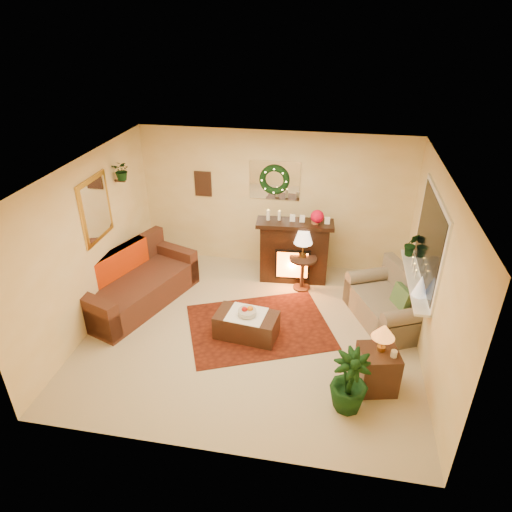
% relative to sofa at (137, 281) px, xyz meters
% --- Properties ---
extents(floor, '(5.00, 5.00, 0.00)m').
position_rel_sofa_xyz_m(floor, '(2.04, -0.43, -0.43)').
color(floor, beige).
rests_on(floor, ground).
extents(ceiling, '(5.00, 5.00, 0.00)m').
position_rel_sofa_xyz_m(ceiling, '(2.04, -0.43, 2.17)').
color(ceiling, white).
rests_on(ceiling, ground).
extents(wall_back, '(5.00, 5.00, 0.00)m').
position_rel_sofa_xyz_m(wall_back, '(2.04, 1.82, 0.87)').
color(wall_back, '#EFD88C').
rests_on(wall_back, ground).
extents(wall_front, '(5.00, 5.00, 0.00)m').
position_rel_sofa_xyz_m(wall_front, '(2.04, -2.68, 0.87)').
color(wall_front, '#EFD88C').
rests_on(wall_front, ground).
extents(wall_left, '(4.50, 4.50, 0.00)m').
position_rel_sofa_xyz_m(wall_left, '(-0.46, -0.43, 0.87)').
color(wall_left, '#EFD88C').
rests_on(wall_left, ground).
extents(wall_right, '(4.50, 4.50, 0.00)m').
position_rel_sofa_xyz_m(wall_right, '(4.54, -0.43, 0.87)').
color(wall_right, '#EFD88C').
rests_on(wall_right, ground).
extents(area_rug, '(2.61, 2.32, 0.01)m').
position_rel_sofa_xyz_m(area_rug, '(2.13, -0.30, -0.42)').
color(area_rug, '#601A11').
rests_on(area_rug, floor).
extents(sofa, '(1.62, 2.33, 0.92)m').
position_rel_sofa_xyz_m(sofa, '(0.00, 0.00, 0.00)').
color(sofa, brown).
rests_on(sofa, floor).
extents(red_throw, '(0.75, 1.22, 0.02)m').
position_rel_sofa_xyz_m(red_throw, '(-0.07, 0.11, 0.03)').
color(red_throw, red).
rests_on(red_throw, sofa).
extents(fireplace, '(1.22, 0.47, 1.10)m').
position_rel_sofa_xyz_m(fireplace, '(2.50, 1.25, 0.12)').
color(fireplace, black).
rests_on(fireplace, floor).
extents(poinsettia, '(0.23, 0.23, 0.23)m').
position_rel_sofa_xyz_m(poinsettia, '(2.87, 1.23, 0.87)').
color(poinsettia, red).
rests_on(poinsettia, fireplace).
extents(mantel_candle_a, '(0.07, 0.07, 0.20)m').
position_rel_sofa_xyz_m(mantel_candle_a, '(2.02, 1.23, 0.83)').
color(mantel_candle_a, silver).
rests_on(mantel_candle_a, fireplace).
extents(mantel_candle_b, '(0.06, 0.06, 0.17)m').
position_rel_sofa_xyz_m(mantel_candle_b, '(2.21, 1.24, 0.83)').
color(mantel_candle_b, '#FFF2C6').
rests_on(mantel_candle_b, fireplace).
extents(mantel_mirror, '(0.92, 0.02, 0.72)m').
position_rel_sofa_xyz_m(mantel_mirror, '(2.04, 1.80, 1.27)').
color(mantel_mirror, white).
rests_on(mantel_mirror, wall_back).
extents(wreath, '(0.55, 0.11, 0.55)m').
position_rel_sofa_xyz_m(wreath, '(2.04, 1.76, 1.29)').
color(wreath, '#194719').
rests_on(wreath, wall_back).
extents(wall_art, '(0.32, 0.03, 0.48)m').
position_rel_sofa_xyz_m(wall_art, '(0.69, 1.80, 1.12)').
color(wall_art, '#381E11').
rests_on(wall_art, wall_back).
extents(gold_mirror, '(0.03, 0.84, 1.00)m').
position_rel_sofa_xyz_m(gold_mirror, '(-0.44, -0.13, 1.32)').
color(gold_mirror, gold).
rests_on(gold_mirror, wall_left).
extents(hanging_plant, '(0.33, 0.28, 0.36)m').
position_rel_sofa_xyz_m(hanging_plant, '(-0.30, 0.62, 1.54)').
color(hanging_plant, '#194719').
rests_on(hanging_plant, wall_left).
extents(loveseat, '(1.36, 1.65, 0.83)m').
position_rel_sofa_xyz_m(loveseat, '(4.10, 0.23, -0.01)').
color(loveseat, '#9A8D6C').
rests_on(loveseat, floor).
extents(window_frame, '(0.03, 1.86, 1.36)m').
position_rel_sofa_xyz_m(window_frame, '(4.53, 0.12, 1.12)').
color(window_frame, white).
rests_on(window_frame, wall_right).
extents(window_glass, '(0.02, 1.70, 1.22)m').
position_rel_sofa_xyz_m(window_glass, '(4.51, 0.12, 1.12)').
color(window_glass, black).
rests_on(window_glass, wall_right).
extents(window_sill, '(0.22, 1.86, 0.04)m').
position_rel_sofa_xyz_m(window_sill, '(4.42, 0.12, 0.44)').
color(window_sill, white).
rests_on(window_sill, wall_right).
extents(mini_tree, '(0.22, 0.22, 0.33)m').
position_rel_sofa_xyz_m(mini_tree, '(4.42, -0.33, 0.61)').
color(mini_tree, white).
rests_on(mini_tree, window_sill).
extents(sill_plant, '(0.29, 0.23, 0.53)m').
position_rel_sofa_xyz_m(sill_plant, '(4.43, 0.86, 0.66)').
color(sill_plant, '#114114').
rests_on(sill_plant, window_sill).
extents(side_table_round, '(0.59, 0.59, 0.63)m').
position_rel_sofa_xyz_m(side_table_round, '(2.69, 0.96, -0.10)').
color(side_table_round, '#4C251B').
rests_on(side_table_round, floor).
extents(lamp_cream, '(0.32, 0.32, 0.49)m').
position_rel_sofa_xyz_m(lamp_cream, '(2.67, 0.99, 0.45)').
color(lamp_cream, beige).
rests_on(lamp_cream, side_table_round).
extents(end_table_square, '(0.58, 0.58, 0.60)m').
position_rel_sofa_xyz_m(end_table_square, '(3.87, -1.30, -0.16)').
color(end_table_square, black).
rests_on(end_table_square, floor).
extents(lamp_tiffany, '(0.30, 0.30, 0.43)m').
position_rel_sofa_xyz_m(lamp_tiffany, '(3.88, -1.27, 0.32)').
color(lamp_tiffany, '#FF8F39').
rests_on(lamp_tiffany, end_table_square).
extents(coffee_table, '(0.99, 0.62, 0.39)m').
position_rel_sofa_xyz_m(coffee_table, '(1.98, -0.55, -0.22)').
color(coffee_table, '#43251B').
rests_on(coffee_table, floor).
extents(fruit_bowl, '(0.28, 0.28, 0.06)m').
position_rel_sofa_xyz_m(fruit_bowl, '(1.99, -0.56, 0.02)').
color(fruit_bowl, beige).
rests_on(fruit_bowl, coffee_table).
extents(floor_palm, '(1.66, 1.66, 2.54)m').
position_rel_sofa_xyz_m(floor_palm, '(3.51, -1.73, 0.02)').
color(floor_palm, '#1E5B27').
rests_on(floor_palm, floor).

